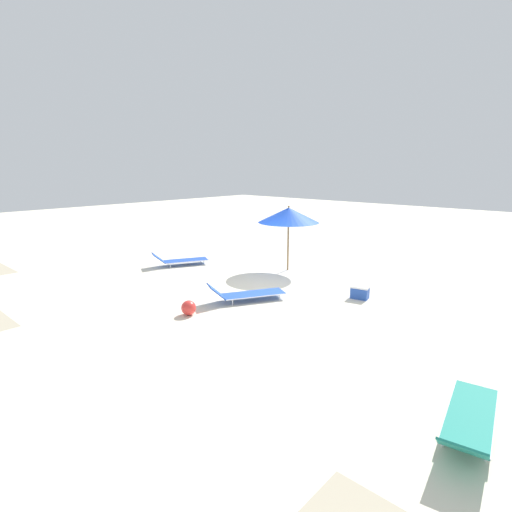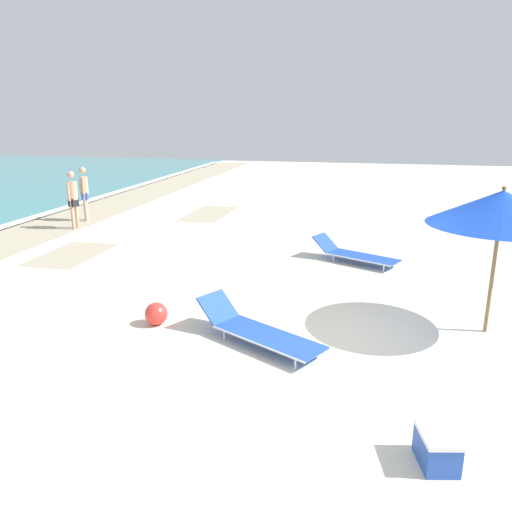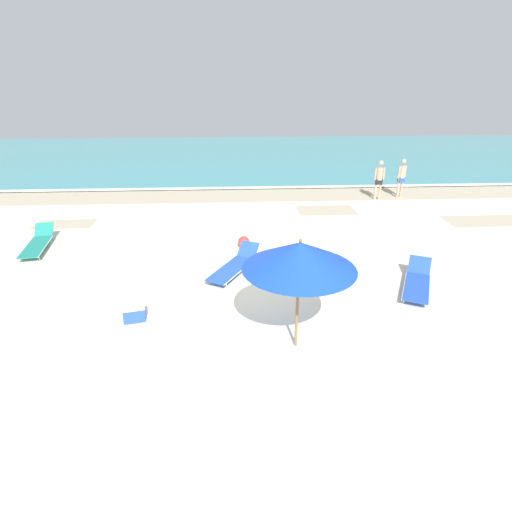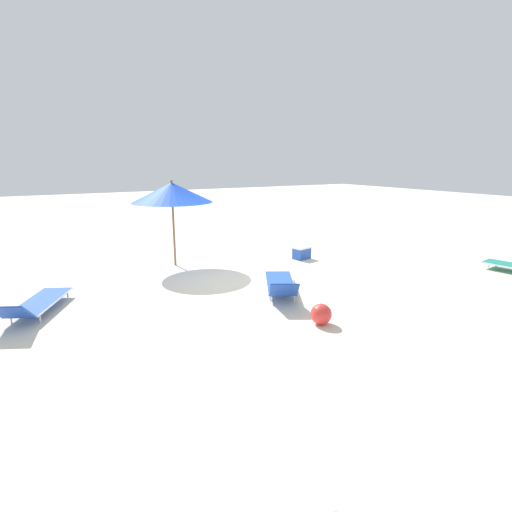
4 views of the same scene
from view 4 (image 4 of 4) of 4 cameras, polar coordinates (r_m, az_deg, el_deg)
ground_plane at (r=9.77m, az=-1.60°, el=-4.14°), size 60.00×60.00×0.16m
beach_umbrella at (r=11.15m, az=-11.91°, el=8.83°), size 2.19×2.19×2.37m
sun_lounger_under_umbrella at (r=8.88m, az=3.55°, el=-4.02°), size 1.59×2.22×0.56m
sun_lounger_beside_umbrella at (r=8.77m, az=-28.99°, el=-5.98°), size 1.46×2.14×0.54m
beach_ball at (r=7.34m, az=9.29°, el=-8.20°), size 0.38×0.38×0.38m
cooler_box at (r=12.02m, az=6.55°, el=0.48°), size 0.56×0.45×0.37m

